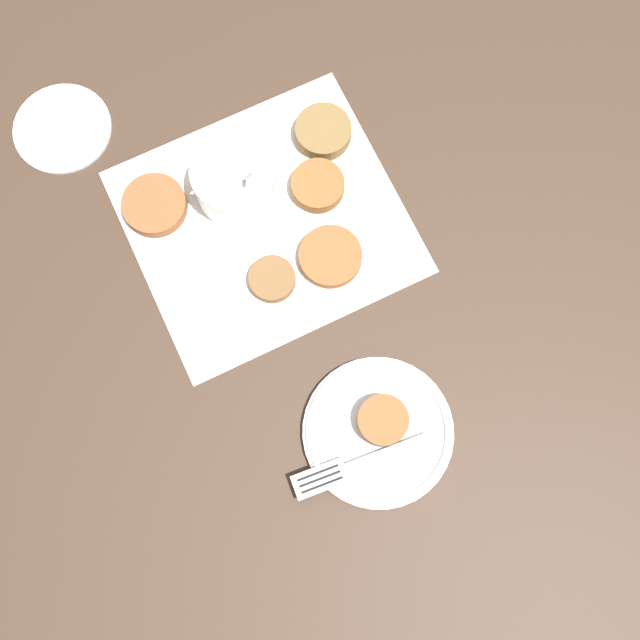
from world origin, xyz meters
name	(u,v)px	position (x,y,z in m)	size (l,w,h in m)	color
ground_plane	(263,238)	(0.00, 0.00, 0.00)	(4.00, 4.00, 0.00)	#38281E
napkin	(266,222)	(-0.01, -0.02, 0.00)	(0.34, 0.32, 0.00)	silver
sauce_bowl	(237,180)	(0.00, -0.07, 0.03)	(0.11, 0.10, 0.12)	silver
fritter_0	(318,186)	(-0.09, -0.03, 0.01)	(0.07, 0.07, 0.02)	brown
fritter_1	(330,257)	(-0.06, 0.06, 0.01)	(0.08, 0.08, 0.01)	brown
fritter_2	(323,132)	(-0.13, -0.09, 0.01)	(0.07, 0.07, 0.02)	brown
fritter_3	(155,205)	(0.10, -0.10, 0.01)	(0.08, 0.08, 0.02)	brown
fritter_4	(272,279)	(0.01, 0.06, 0.01)	(0.06, 0.06, 0.02)	brown
serving_plate	(378,432)	(-0.01, 0.28, 0.01)	(0.18, 0.18, 0.02)	silver
fritter_on_plate	(383,420)	(-0.02, 0.27, 0.03)	(0.06, 0.06, 0.02)	brown
fork	(346,469)	(0.04, 0.30, 0.02)	(0.17, 0.04, 0.00)	silver
extra_saucer	(62,128)	(0.16, -0.25, 0.00)	(0.13, 0.13, 0.01)	silver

